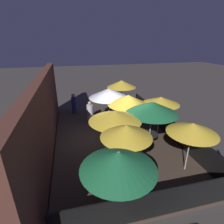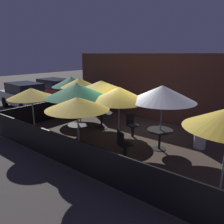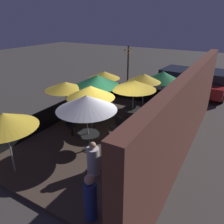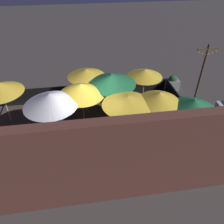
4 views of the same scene
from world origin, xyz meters
TOP-DOWN VIEW (x-y plane):
  - ground_plane at (0.00, 0.00)m, footprint 60.00×60.00m
  - patio_deck at (0.00, 0.00)m, footprint 9.08×5.88m
  - building_wall at (0.00, 3.17)m, footprint 10.68×0.36m
  - fence_front at (0.00, -2.89)m, footprint 8.88×0.05m
  - fence_side_left at (-4.50, 0.00)m, footprint 0.05×5.68m
  - patio_umbrella_0 at (-1.52, 0.36)m, footprint 2.11×2.11m
  - patio_umbrella_1 at (1.56, -0.08)m, footprint 2.24×2.24m
  - patio_umbrella_2 at (-1.14, -1.41)m, footprint 2.27×2.27m
  - patio_umbrella_3 at (-4.10, 0.95)m, footprint 2.04×2.04m
  - patio_umbrella_4 at (-2.85, 0.33)m, footprint 1.74×1.74m
  - patio_umbrella_5 at (3.88, -1.51)m, footprint 2.02×2.02m
  - patio_umbrella_6 at (-2.93, -2.13)m, footprint 1.81×1.81m
  - patio_umbrella_7 at (0.01, -2.46)m, footprint 1.90×1.90m
  - patio_umbrella_8 at (0.30, -0.79)m, footprint 2.07×2.07m
  - dining_table_0 at (-1.52, 0.36)m, footprint 0.98×0.98m
  - dining_table_1 at (1.56, -0.08)m, footprint 0.88×0.88m
  - dining_table_2 at (-1.14, -1.41)m, footprint 0.77×0.77m
  - patio_chair_0 at (0.97, -1.44)m, footprint 0.53×0.53m
  - patio_chair_1 at (0.10, 0.37)m, footprint 0.50×0.50m
  - patron_0 at (2.65, 0.90)m, footprint 0.50×0.50m
  - planter_box at (-5.14, -3.43)m, footprint 0.78×0.54m
  - light_post at (-6.04, -2.14)m, footprint 1.10×0.12m

SIDE VIEW (x-z plane):
  - ground_plane at x=0.00m, z-range 0.00..0.00m
  - patio_deck at x=0.00m, z-range 0.00..0.12m
  - planter_box at x=-5.14m, z-range -0.05..0.89m
  - fence_side_left at x=-4.50m, z-range 0.12..1.07m
  - fence_front at x=0.00m, z-range 0.12..1.07m
  - patio_chair_0 at x=0.97m, z-range 0.16..1.08m
  - patio_chair_1 at x=0.10m, z-range 0.16..1.10m
  - patron_0 at x=2.65m, z-range 0.05..1.26m
  - dining_table_2 at x=-1.14m, z-range 0.32..1.02m
  - dining_table_1 at x=1.56m, z-range 0.33..1.06m
  - dining_table_0 at x=-1.52m, z-range 0.34..1.06m
  - building_wall at x=0.00m, z-range 0.00..3.41m
  - light_post at x=-6.04m, z-range 0.22..3.46m
  - patio_umbrella_6 at x=-2.93m, z-range 0.92..2.92m
  - patio_umbrella_3 at x=-4.10m, z-range 0.92..3.03m
  - patio_umbrella_7 at x=0.01m, z-range 0.96..3.01m
  - patio_umbrella_5 at x=3.88m, z-range 0.95..3.11m
  - patio_umbrella_8 at x=0.30m, z-range 0.96..3.15m
  - patio_umbrella_0 at x=-1.52m, z-range 0.99..3.14m
  - patio_umbrella_4 at x=-2.85m, z-range 0.99..3.17m
  - patio_umbrella_1 at x=1.56m, z-range 0.98..3.25m
  - patio_umbrella_2 at x=-1.14m, z-range 0.99..3.25m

